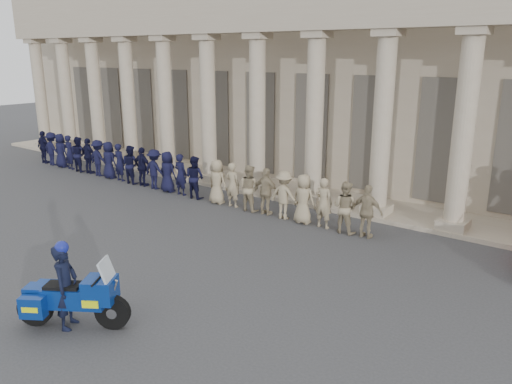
% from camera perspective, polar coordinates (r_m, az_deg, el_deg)
% --- Properties ---
extents(ground, '(90.00, 90.00, 0.00)m').
position_cam_1_polar(ground, '(14.21, -15.36, -7.99)').
color(ground, '#38383B').
rests_on(ground, ground).
extents(building, '(40.00, 12.50, 9.00)m').
position_cam_1_polar(building, '(24.87, 12.26, 12.91)').
color(building, tan).
rests_on(building, ground).
extents(officer_rank, '(19.05, 0.64, 1.69)m').
position_cam_1_polar(officer_rank, '(21.07, -10.81, 2.43)').
color(officer_rank, black).
rests_on(officer_rank, ground).
extents(motorcycle, '(2.12, 1.64, 1.55)m').
position_cam_1_polar(motorcycle, '(11.21, -20.14, -11.25)').
color(motorcycle, black).
rests_on(motorcycle, ground).
extents(rider, '(0.72, 0.80, 1.92)m').
position_cam_1_polar(rider, '(11.15, -20.91, -9.91)').
color(rider, black).
rests_on(rider, ground).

